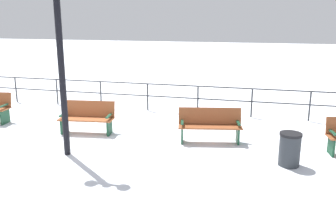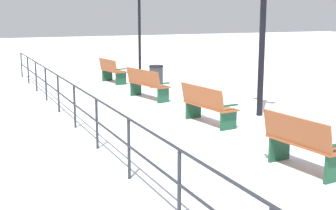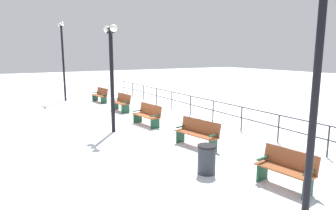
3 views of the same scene
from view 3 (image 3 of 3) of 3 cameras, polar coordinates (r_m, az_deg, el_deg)
The scene contains 11 objects.
ground_plane at distance 13.14m, azimuth -3.88°, elevation -3.88°, with size 80.00×80.00×0.00m, color white.
bench_nearest at distance 19.67m, azimuth -12.85°, elevation 1.91°, with size 0.68×1.56×0.92m.
bench_second at distance 16.34m, azimuth -8.98°, elevation 0.49°, with size 0.73×1.49×0.95m.
bench_third at distance 13.05m, azimuth -3.95°, elevation -1.87°, with size 0.75×1.63×0.92m.
bench_fourth at distance 10.12m, azimuth 5.69°, elevation -5.29°, with size 0.82×1.75×0.91m.
bench_fifth at distance 7.64m, azimuth 21.71°, elevation -11.28°, with size 0.70×1.41×0.90m.
lamppost_near at distance 20.70m, azimuth -19.56°, elevation 9.68°, with size 0.24×0.98×5.06m.
lamppost_middle at distance 11.84m, azimuth -10.81°, elevation 8.08°, with size 0.28×0.99×4.19m.
lamppost_far at distance 4.77m, azimuth 27.45°, elevation 14.89°, with size 0.32×1.09×4.89m.
waterfront_railing at distance 14.50m, azimuth 6.37°, elevation 0.11°, with size 0.05×20.23×1.00m.
trash_bin at distance 7.99m, azimuth 7.42°, elevation -10.26°, with size 0.49×0.49×0.77m.
Camera 3 is at (5.67, 11.44, 3.14)m, focal length 31.77 mm.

